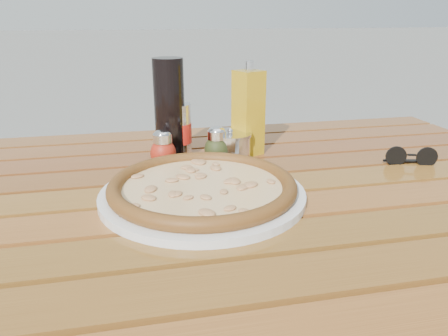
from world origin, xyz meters
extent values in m
cube|color=#34180B|center=(0.64, 0.39, 0.35)|extent=(0.06, 0.06, 0.70)
cube|color=#36200C|center=(0.00, 0.00, 0.70)|extent=(1.36, 0.86, 0.04)
cube|color=#512D0E|center=(0.00, -0.30, 0.73)|extent=(1.40, 0.09, 0.03)
cube|color=#502E0E|center=(0.00, -0.20, 0.73)|extent=(1.40, 0.09, 0.03)
cube|color=#5E2F10|center=(0.00, -0.10, 0.73)|extent=(1.40, 0.09, 0.03)
cube|color=#58320F|center=(0.00, 0.00, 0.73)|extent=(1.40, 0.09, 0.03)
cube|color=#4F270E|center=(0.00, 0.10, 0.73)|extent=(1.40, 0.09, 0.03)
cube|color=#51260E|center=(0.00, 0.20, 0.73)|extent=(1.40, 0.09, 0.03)
cube|color=#55290F|center=(0.00, 0.30, 0.73)|extent=(1.40, 0.09, 0.03)
cube|color=#552A0F|center=(0.00, 0.41, 0.73)|extent=(1.40, 0.09, 0.03)
cylinder|color=silver|center=(-0.05, -0.04, 0.76)|extent=(0.37, 0.37, 0.01)
cylinder|color=#FFEBB6|center=(-0.05, -0.04, 0.77)|extent=(0.35, 0.35, 0.01)
torus|color=black|center=(-0.05, -0.04, 0.77)|extent=(0.37, 0.37, 0.03)
ellipsoid|color=#A82513|center=(-0.11, 0.14, 0.78)|extent=(0.06, 0.06, 0.06)
cylinder|color=white|center=(-0.11, 0.14, 0.81)|extent=(0.04, 0.04, 0.02)
ellipsoid|color=silver|center=(-0.11, 0.14, 0.82)|extent=(0.04, 0.04, 0.02)
ellipsoid|color=#323A17|center=(0.01, 0.14, 0.78)|extent=(0.07, 0.07, 0.06)
cylinder|color=silver|center=(0.01, 0.14, 0.81)|extent=(0.05, 0.05, 0.02)
ellipsoid|color=white|center=(0.01, 0.14, 0.82)|extent=(0.04, 0.04, 0.02)
cylinder|color=black|center=(-0.08, 0.20, 0.86)|extent=(0.09, 0.09, 0.22)
cylinder|color=silver|center=(-0.07, 0.21, 0.81)|extent=(0.08, 0.08, 0.12)
cylinder|color=red|center=(-0.07, 0.21, 0.81)|extent=(0.08, 0.08, 0.04)
cube|color=#AF8612|center=(0.09, 0.19, 0.84)|extent=(0.07, 0.07, 0.19)
cylinder|color=white|center=(0.09, 0.19, 0.95)|extent=(0.03, 0.03, 0.02)
cylinder|color=white|center=(0.05, 0.16, 0.78)|extent=(0.12, 0.12, 0.05)
cylinder|color=silver|center=(0.05, 0.16, 0.81)|extent=(0.13, 0.13, 0.01)
sphere|color=silver|center=(0.05, 0.16, 0.81)|extent=(0.02, 0.02, 0.01)
cylinder|color=black|center=(0.38, 0.05, 0.77)|extent=(0.04, 0.02, 0.04)
cylinder|color=black|center=(0.45, 0.03, 0.77)|extent=(0.04, 0.02, 0.04)
cube|color=black|center=(0.42, 0.04, 0.77)|extent=(0.02, 0.01, 0.00)
cube|color=black|center=(0.41, 0.05, 0.75)|extent=(0.09, 0.03, 0.00)
cube|color=black|center=(0.43, 0.05, 0.75)|extent=(0.09, 0.03, 0.00)
camera|label=1|loc=(-0.17, -0.74, 1.06)|focal=35.00mm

